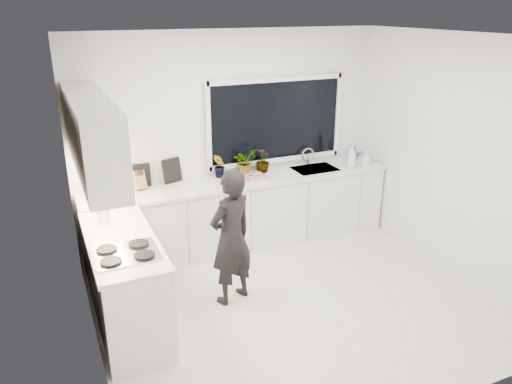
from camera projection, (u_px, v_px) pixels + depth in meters
name	position (u px, v px, depth m)	size (l,w,h in m)	color
floor	(294.00, 302.00, 5.31)	(4.00, 3.50, 0.02)	beige
wall_back	(232.00, 140.00, 6.33)	(4.00, 0.02, 2.70)	white
wall_left	(81.00, 215.00, 4.07)	(0.02, 3.50, 2.70)	white
wall_right	(456.00, 158.00, 5.59)	(0.02, 3.50, 2.70)	white
ceiling	(303.00, 35.00, 4.35)	(4.00, 3.50, 0.02)	white
window	(276.00, 121.00, 6.46)	(1.80, 0.02, 1.00)	black
base_cabinets_back	(242.00, 214.00, 6.39)	(3.92, 0.58, 0.88)	white
base_cabinets_left	(126.00, 283.00, 4.81)	(0.58, 1.60, 0.88)	white
countertop_back	(242.00, 181.00, 6.22)	(3.94, 0.62, 0.04)	silver
countertop_left	(121.00, 240.00, 4.65)	(0.62, 1.60, 0.04)	silver
upper_cabinets	(91.00, 134.00, 4.57)	(0.34, 2.10, 0.70)	white
sink	(315.00, 172.00, 6.63)	(0.58, 0.42, 0.14)	silver
faucet	(308.00, 157.00, 6.75)	(0.03, 0.03, 0.22)	silver
stovetop	(125.00, 253.00, 4.33)	(0.56, 0.48, 0.03)	black
person	(231.00, 238.00, 5.10)	(0.53, 0.35, 1.45)	black
pizza_tray	(249.00, 178.00, 6.22)	(0.43, 0.32, 0.03)	#B7B7BB
pizza	(249.00, 176.00, 6.21)	(0.39, 0.28, 0.01)	red
watering_can	(352.00, 155.00, 6.99)	(0.14, 0.14, 0.13)	blue
paper_towel_roll	(95.00, 186.00, 5.60)	(0.11, 0.11, 0.26)	white
knife_block	(139.00, 181.00, 5.83)	(0.13, 0.10, 0.22)	olive
utensil_crock	(104.00, 214.00, 4.97)	(0.13, 0.13, 0.16)	#B7B7BC
picture_frame_large	(141.00, 175.00, 5.92)	(0.22, 0.02, 0.28)	black
picture_frame_small	(172.00, 170.00, 6.06)	(0.25, 0.02, 0.30)	black
herb_plants	(245.00, 162.00, 6.34)	(0.79, 0.37, 0.34)	#26662D
soap_bottles	(355.00, 156.00, 6.63)	(0.37, 0.15, 0.33)	#D8BF66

